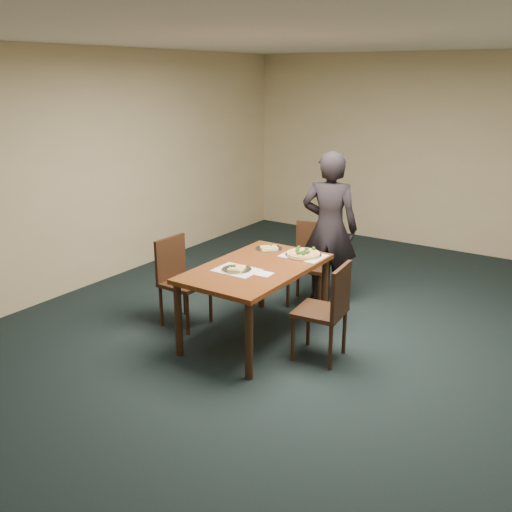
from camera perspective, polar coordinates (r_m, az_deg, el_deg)
The scene contains 13 objects.
ground at distance 5.53m, azimuth 4.35°, elevation -9.06°, with size 8.00×8.00×0.00m, color black.
room_shell at distance 4.99m, azimuth 4.81°, elevation 9.05°, with size 8.00×8.00×8.00m.
dining_table at distance 5.44m, azimuth 0.00°, elevation -1.93°, with size 0.90×1.50×0.75m.
chair_far at distance 6.42m, azimuth 5.52°, elevation -0.25°, with size 0.50×0.50×0.91m.
chair_left at distance 5.90m, azimuth -7.69°, elevation -1.98°, with size 0.43×0.43×0.91m.
chair_right at distance 5.13m, azimuth 7.23°, elevation -5.04°, with size 0.46×0.46×0.91m.
diner at distance 6.38m, azimuth 7.35°, elevation 2.79°, with size 0.63×0.41×1.72m, color black.
placemat_main at distance 5.73m, azimuth 4.75°, elevation 0.03°, with size 0.42×0.32×0.00m, color white.
placemat_near at distance 5.30m, azimuth -1.95°, elevation -1.41°, with size 0.40×0.30×0.00m, color white.
pizza_pan at distance 5.72m, azimuth 4.76°, elevation 0.26°, with size 0.37×0.37×0.07m.
slice_plate_near at distance 5.30m, azimuth -1.96°, elevation -1.29°, with size 0.28×0.28×0.06m.
slice_plate_far at distance 5.93m, azimuth 1.30°, elevation 0.80°, with size 0.28×0.28×0.05m.
napkin at distance 5.19m, azimuth 0.81°, elevation -1.82°, with size 0.14×0.14×0.01m, color white.
Camera 1 is at (2.39, -4.32, 2.49)m, focal length 40.00 mm.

